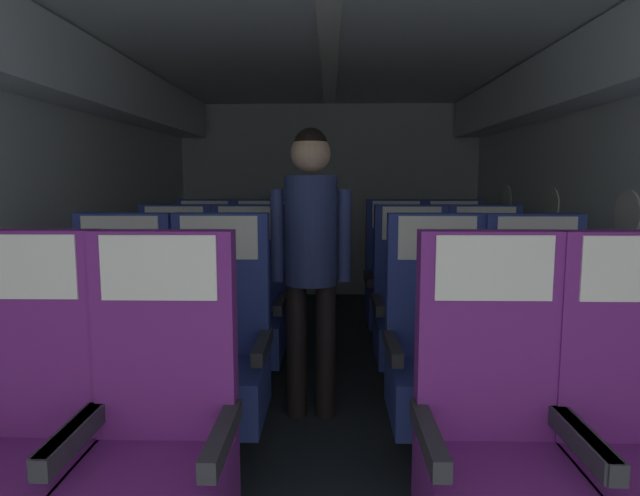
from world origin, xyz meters
name	(u,v)px	position (x,y,z in m)	size (l,w,h in m)	color
ground	(328,409)	(0.00, 3.09, -0.01)	(3.53, 6.58, 0.02)	#23282D
fuselage_shell	(329,137)	(0.00, 3.36, 1.54)	(3.41, 6.23, 2.17)	silver
seat_a_left_window	(15,450)	(-0.94, 1.64, 0.48)	(0.47, 0.48, 1.14)	#38383D
seat_a_left_aisle	(156,454)	(-0.51, 1.63, 0.48)	(0.47, 0.48, 1.14)	#38383D
seat_a_right_window	(496,455)	(0.51, 1.65, 0.48)	(0.47, 0.48, 1.14)	#38383D
seat_b_left_window	(118,360)	(-0.95, 2.47, 0.48)	(0.47, 0.48, 1.14)	#38383D
seat_b_left_aisle	(218,360)	(-0.50, 2.48, 0.48)	(0.47, 0.48, 1.14)	#38383D
seat_b_right_aisle	(538,363)	(0.94, 2.46, 0.48)	(0.47, 0.48, 1.14)	#38383D
seat_b_right_window	(438,361)	(0.50, 2.49, 0.48)	(0.47, 0.48, 1.14)	#38383D
seat_c_left_window	(173,314)	(-0.94, 3.31, 0.48)	(0.47, 0.48, 1.14)	#38383D
seat_c_left_aisle	(247,315)	(-0.49, 3.32, 0.48)	(0.47, 0.48, 1.14)	#38383D
seat_c_right_aisle	(487,316)	(0.95, 3.32, 0.48)	(0.47, 0.48, 1.14)	#38383D
seat_c_right_window	(412,315)	(0.50, 3.31, 0.48)	(0.47, 0.48, 1.14)	#38383D
seat_d_left_window	(204,287)	(-0.94, 4.14, 0.48)	(0.47, 0.48, 1.14)	#38383D
seat_d_left_aisle	(261,288)	(-0.51, 4.14, 0.48)	(0.47, 0.48, 1.14)	#38383D
seat_d_right_aisle	(454,288)	(0.94, 4.14, 0.48)	(0.47, 0.48, 1.14)	#38383D
seat_d_right_window	(396,288)	(0.50, 4.13, 0.48)	(0.47, 0.48, 1.14)	#38383D
flight_attendant	(311,243)	(-0.09, 2.99, 0.96)	(0.43, 0.28, 1.56)	black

